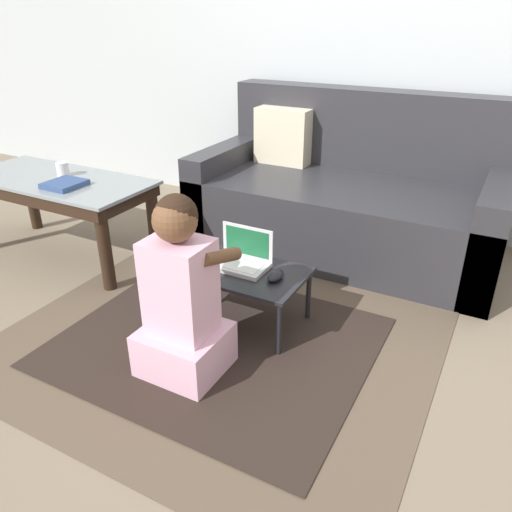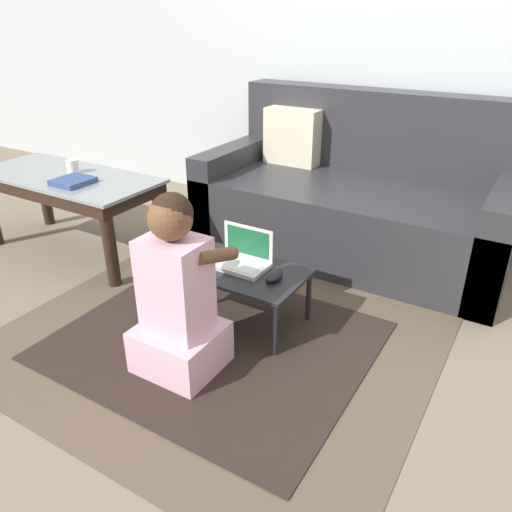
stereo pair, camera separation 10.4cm
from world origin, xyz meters
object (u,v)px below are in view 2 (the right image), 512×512
(computer_mouse, at_px, (274,276))
(person_seated, at_px, (178,299))
(laptop_desk, at_px, (239,274))
(laptop, at_px, (241,259))
(couch, at_px, (356,200))
(book_on_table, at_px, (73,181))
(cup_on_table, at_px, (73,166))
(coffee_table, at_px, (68,187))

(computer_mouse, relative_size, person_seated, 0.15)
(laptop_desk, xyz_separation_m, laptop, (-0.01, 0.03, 0.06))
(laptop, relative_size, computer_mouse, 2.31)
(laptop, bearing_deg, couch, 81.17)
(laptop, distance_m, book_on_table, 1.14)
(couch, bearing_deg, person_seated, -96.54)
(computer_mouse, bearing_deg, laptop_desk, 177.70)
(laptop, height_order, cup_on_table, cup_on_table)
(laptop, bearing_deg, person_seated, -91.18)
(laptop_desk, relative_size, book_on_table, 3.16)
(book_on_table, bearing_deg, laptop_desk, -2.30)
(coffee_table, height_order, person_seated, person_seated)
(computer_mouse, xyz_separation_m, book_on_table, (-1.32, 0.05, 0.21))
(laptop, xyz_separation_m, computer_mouse, (0.20, -0.04, -0.01))
(person_seated, distance_m, cup_on_table, 1.43)
(couch, height_order, person_seated, couch)
(cup_on_table, xyz_separation_m, book_on_table, (0.16, -0.14, -0.03))
(laptop, xyz_separation_m, person_seated, (-0.01, -0.46, 0.02))
(coffee_table, bearing_deg, cup_on_table, 82.20)
(person_seated, bearing_deg, laptop_desk, 88.02)
(coffee_table, height_order, cup_on_table, cup_on_table)
(laptop, height_order, computer_mouse, laptop)
(coffee_table, height_order, laptop_desk, coffee_table)
(computer_mouse, relative_size, book_on_table, 0.58)
(couch, height_order, laptop_desk, couch)
(couch, distance_m, laptop_desk, 1.10)
(person_seated, bearing_deg, book_on_table, 157.03)
(laptop_desk, height_order, book_on_table, book_on_table)
(person_seated, xyz_separation_m, cup_on_table, (-1.28, 0.61, 0.20))
(laptop, xyz_separation_m, cup_on_table, (-1.28, 0.16, 0.22))
(laptop, relative_size, cup_on_table, 3.36)
(person_seated, xyz_separation_m, book_on_table, (-1.11, 0.47, 0.17))
(laptop_desk, distance_m, book_on_table, 1.16)
(couch, xyz_separation_m, cup_on_table, (-1.45, -0.90, 0.22))
(couch, bearing_deg, cup_on_table, -148.19)
(couch, height_order, coffee_table, couch)
(laptop_desk, bearing_deg, laptop, 100.02)
(laptop, relative_size, person_seated, 0.34)
(coffee_table, bearing_deg, laptop_desk, -5.84)
(couch, distance_m, coffee_table, 1.74)
(laptop_desk, xyz_separation_m, cup_on_table, (-1.29, 0.19, 0.28))
(person_seated, distance_m, book_on_table, 1.22)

